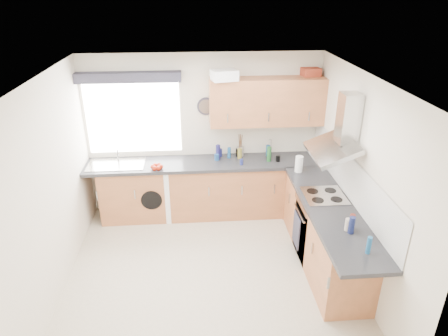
{
  "coord_description": "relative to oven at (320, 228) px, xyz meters",
  "views": [
    {
      "loc": [
        -0.14,
        -4.07,
        3.41
      ],
      "look_at": [
        0.25,
        0.85,
        1.1
      ],
      "focal_mm": 32.0,
      "sensor_mm": 36.0,
      "label": 1
    }
  ],
  "objects": [
    {
      "name": "base_cab_corner",
      "position": [
        0.0,
        1.2,
        0.01
      ],
      "size": [
        0.6,
        0.6,
        0.86
      ],
      "primitive_type": "cube",
      "color": "#9D5C36",
      "rests_on": "ground_plane"
    },
    {
      "name": "bottle_3",
      "position": [
        0.03,
        -0.83,
        0.59
      ],
      "size": [
        0.07,
        0.07,
        0.2
      ],
      "primitive_type": "cylinder",
      "color": "#151D49",
      "rests_on": "worktop_right"
    },
    {
      "name": "bottle_0",
      "position": [
        0.02,
        -0.78,
        0.56
      ],
      "size": [
        0.07,
        0.07,
        0.14
      ],
      "primitive_type": "cylinder",
      "color": "#B7A89C",
      "rests_on": "worktop_right"
    },
    {
      "name": "wall_back",
      "position": [
        -1.5,
        1.5,
        0.82
      ],
      "size": [
        3.6,
        0.02,
        2.5
      ],
      "primitive_type": "cube",
      "color": "silver",
      "rests_on": "ground_plane"
    },
    {
      "name": "upper_cabinets",
      "position": [
        -0.55,
        1.32,
        1.38
      ],
      "size": [
        1.7,
        0.35,
        0.7
      ],
      "primitive_type": "cube",
      "color": "#9D5C36",
      "rests_on": "wall_back"
    },
    {
      "name": "worktop_back",
      "position": [
        -1.5,
        1.2,
        0.46
      ],
      "size": [
        3.6,
        0.62,
        0.05
      ],
      "primitive_type": "cube",
      "color": "#242427",
      "rests_on": "base_cab_back"
    },
    {
      "name": "jar_7",
      "position": [
        -0.49,
        1.36,
        0.57
      ],
      "size": [
        0.07,
        0.07,
        0.18
      ],
      "primitive_type": "cylinder",
      "color": "navy",
      "rests_on": "worktop_back"
    },
    {
      "name": "storage_box",
      "position": [
        0.1,
        1.42,
        1.78
      ],
      "size": [
        0.28,
        0.25,
        0.12
      ],
      "primitive_type": "cube",
      "rotation": [
        0.0,
        0.0,
        0.14
      ],
      "color": "#AA3A23",
      "rests_on": "upper_cabinets"
    },
    {
      "name": "kitchen_roll",
      "position": [
        -0.15,
        0.75,
        0.6
      ],
      "size": [
        0.12,
        0.12,
        0.24
      ],
      "primitive_type": "cylinder",
      "rotation": [
        0.0,
        0.0,
        -0.09
      ],
      "color": "white",
      "rests_on": "worktop_right"
    },
    {
      "name": "casserole",
      "position": [
        -1.19,
        1.22,
        1.8
      ],
      "size": [
        0.4,
        0.33,
        0.15
      ],
      "primitive_type": "cube",
      "rotation": [
        0.0,
        0.0,
        0.23
      ],
      "color": "white",
      "rests_on": "upper_cabinets"
    },
    {
      "name": "splashback",
      "position": [
        0.29,
        0.0,
        0.75
      ],
      "size": [
        0.01,
        3.0,
        0.54
      ],
      "primitive_type": "cube",
      "color": "white",
      "rests_on": "wall_right"
    },
    {
      "name": "jar_1",
      "position": [
        -0.45,
        1.39,
        0.61
      ],
      "size": [
        0.05,
        0.05,
        0.26
      ],
      "primitive_type": "cylinder",
      "color": "#A1958A",
      "rests_on": "worktop_back"
    },
    {
      "name": "sink",
      "position": [
        -2.83,
        1.2,
        0.52
      ],
      "size": [
        0.84,
        0.46,
        0.1
      ],
      "primitive_type": null,
      "color": "#AFAFAF",
      "rests_on": "worktop_back"
    },
    {
      "name": "wall_right",
      "position": [
        0.3,
        -0.3,
        0.82
      ],
      "size": [
        0.02,
        3.6,
        2.5
      ],
      "primitive_type": "cube",
      "color": "silver",
      "rests_on": "ground_plane"
    },
    {
      "name": "bottle_2",
      "position": [
        0.07,
        -0.75,
        0.58
      ],
      "size": [
        0.06,
        0.06,
        0.18
      ],
      "primitive_type": "cylinder",
      "color": "#531911",
      "rests_on": "worktop_right"
    },
    {
      "name": "ceiling",
      "position": [
        -1.5,
        -0.3,
        2.08
      ],
      "size": [
        3.6,
        3.6,
        0.02
      ],
      "primitive_type": "cube",
      "color": "white",
      "rests_on": "wall_back"
    },
    {
      "name": "hob_plate",
      "position": [
        0.0,
        0.0,
        0.49
      ],
      "size": [
        0.52,
        0.52,
        0.01
      ],
      "primitive_type": "cube",
      "color": "#AFAFAF",
      "rests_on": "worktop_right"
    },
    {
      "name": "jar_5",
      "position": [
        -0.95,
        1.29,
        0.57
      ],
      "size": [
        0.07,
        0.07,
        0.16
      ],
      "primitive_type": "cylinder",
      "color": "olive",
      "rests_on": "worktop_back"
    },
    {
      "name": "base_cab_back",
      "position": [
        -1.6,
        1.21,
        0.01
      ],
      "size": [
        3.0,
        0.58,
        0.86
      ],
      "primitive_type": "cube",
      "color": "#9D5C36",
      "rests_on": "ground_plane"
    },
    {
      "name": "jar_6",
      "position": [
        -1.31,
        1.25,
        0.53
      ],
      "size": [
        0.07,
        0.07,
        0.1
      ],
      "primitive_type": "cylinder",
      "color": "navy",
      "rests_on": "worktop_back"
    },
    {
      "name": "utensil_pot",
      "position": [
        -0.93,
        1.4,
        0.56
      ],
      "size": [
        0.12,
        0.12,
        0.15
      ],
      "primitive_type": "cylinder",
      "rotation": [
        0.0,
        0.0,
        0.15
      ],
      "color": "gray",
      "rests_on": "worktop_back"
    },
    {
      "name": "jar_9",
      "position": [
        -0.98,
        1.38,
        0.55
      ],
      "size": [
        0.04,
        0.04,
        0.13
      ],
      "primitive_type": "cylinder",
      "color": "black",
      "rests_on": "worktop_back"
    },
    {
      "name": "tomato_cluster",
      "position": [
        -2.21,
        1.0,
        0.52
      ],
      "size": [
        0.16,
        0.16,
        0.07
      ],
      "primitive_type": null,
      "rotation": [
        0.0,
        0.0,
        0.0
      ],
      "color": "#AA1F0C",
      "rests_on": "worktop_back"
    },
    {
      "name": "wall_clock",
      "position": [
        -1.45,
        1.46,
        1.28
      ],
      "size": [
        0.27,
        0.04,
        0.27
      ],
      "primitive_type": "cylinder",
      "rotation": [
        1.57,
        0.0,
        0.0
      ],
      "color": "#292835",
      "rests_on": "wall_back"
    },
    {
      "name": "jar_8",
      "position": [
        -1.11,
        1.32,
        0.57
      ],
      "size": [
        0.05,
        0.05,
        0.17
      ],
      "primitive_type": "cylinder",
      "color": "navy",
      "rests_on": "worktop_back"
    },
    {
      "name": "oven",
      "position": [
        0.0,
        0.0,
        0.0
      ],
      "size": [
        0.56,
        0.58,
        0.85
      ],
      "primitive_type": "cube",
      "color": "black",
      "rests_on": "ground_plane"
    },
    {
      "name": "ground_plane",
      "position": [
        -1.5,
        -0.3,
        -0.42
      ],
      "size": [
        3.6,
        3.6,
        0.0
      ],
      "primitive_type": "plane",
      "color": "beige"
    },
    {
      "name": "worktop_right",
      "position": [
        0.0,
        -0.3,
        0.46
      ],
      "size": [
        0.62,
        2.42,
        0.05
      ],
      "primitive_type": "cube",
      "color": "#242427",
      "rests_on": "base_cab_right"
    },
    {
      "name": "jar_2",
      "position": [
        -0.37,
        1.14,
        0.53
      ],
      "size": [
        0.07,
        0.07,
        0.09
      ],
      "primitive_type": "cylinder",
      "color": "black",
      "rests_on": "worktop_back"
    },
    {
      "name": "base_cab_right",
      "position": [
        0.01,
        -0.15,
        0.01
      ],
      "size": [
        0.58,
        2.1,
        0.86
      ],
      "primitive_type": "cube",
      "color": "#9D5C36",
      "rests_on": "ground_plane"
    },
    {
      "name": "wall_front",
      "position": [
        -1.5,
        -2.1,
        0.82
      ],
      "size": [
        3.6,
        0.02,
        2.5
      ],
      "primitive_type": "cube",
      "color": "silver",
      "rests_on": "ground_plane"
    },
    {
      "name": "jar_4",
      "position": [
        -0.51,
        1.16,
        0.6
      ],
      "size": [
        0.07,
        0.07,
        0.23
      ],
      "primitive_type": "cylinder",
      "color": "#1E5425",
      "rests_on": "worktop_back"
    },
    {
      "name": "jar_0",
      "position": [
        -0.95,
        1.06,
        0.53
      ],
      "size": [
        0.05,
        0.05,
        0.09
      ],
      "primitive_type": "cylinder",
      "color": "navy",
      "rests_on": "worktop_back"
    },
    {
      "name": "wall_left",
      "position": [
        -3.3,
        -0.3,
        0.82
      ],
      "size": [
        0.02,
        3.6,
        2.5
      ],
      "primitive_type": "cube",
      "color": "silver",
      "rests_on": "ground_plane"
    },
    {
      "name": "extractor_hood",
      "position": [
        0.1,
        -0.0,
        1.34
      ],
      "size": [
        0.52,
        0.78,
        0.66
      ],
      "primitive_type": null,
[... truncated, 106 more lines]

